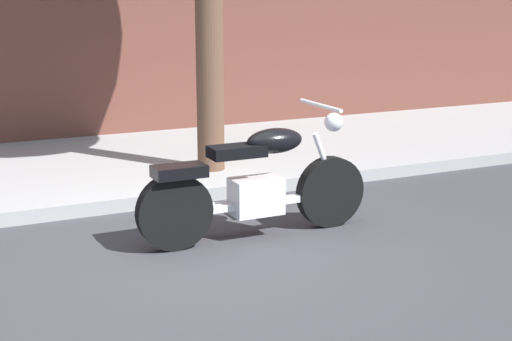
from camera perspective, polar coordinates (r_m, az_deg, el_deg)
The scene contains 3 objects.
ground_plane at distance 6.19m, azimuth -3.61°, elevation -6.65°, with size 60.00×60.00×0.00m, color #38383D.
sidewalk at distance 9.12m, azimuth -11.11°, elevation 0.25°, with size 21.30×3.33×0.14m, color #989898.
motorcycle at distance 6.56m, azimuth -0.03°, elevation -1.14°, with size 2.16×0.70×1.15m.
Camera 1 is at (-2.12, -5.41, 2.15)m, focal length 52.86 mm.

